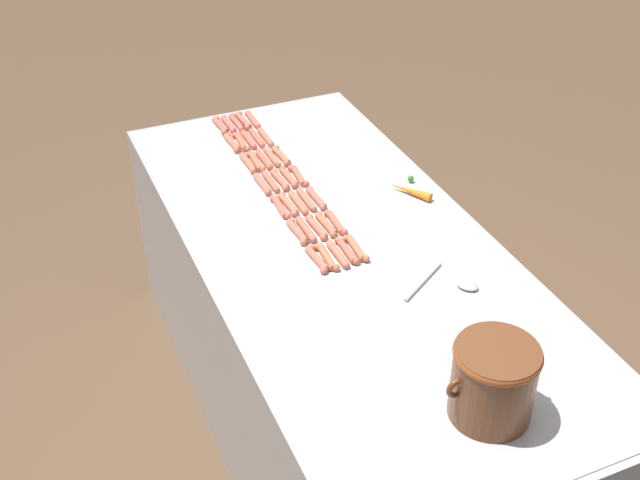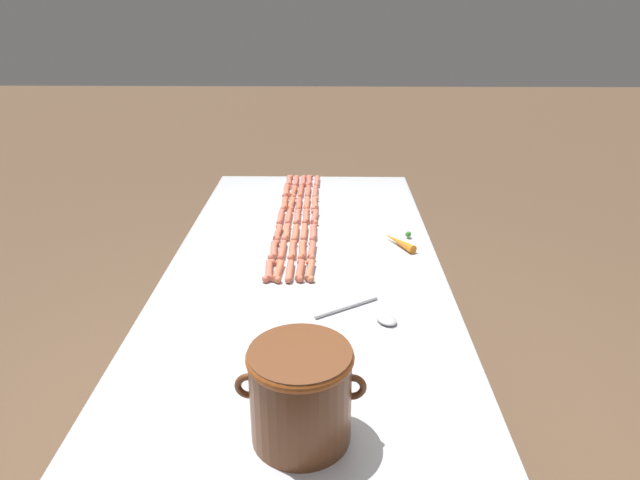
{
  "view_description": "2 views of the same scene",
  "coord_description": "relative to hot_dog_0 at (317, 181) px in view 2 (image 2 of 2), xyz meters",
  "views": [
    {
      "loc": [
        0.94,
        1.95,
        2.37
      ],
      "look_at": [
        0.07,
        -0.04,
        0.84
      ],
      "focal_mm": 46.21,
      "sensor_mm": 36.0,
      "label": 1
    },
    {
      "loc": [
        -0.08,
        1.72,
        1.68
      ],
      "look_at": [
        -0.05,
        -0.14,
        0.87
      ],
      "focal_mm": 31.62,
      "sensor_mm": 36.0,
      "label": 2
    }
  ],
  "objects": [
    {
      "name": "hot_dog_7",
      "position": [
        0.04,
        -0.01,
        0.0
      ],
      "size": [
        0.03,
        0.15,
        0.02
      ],
      "color": "#D26656",
      "rests_on": "griddle_counter"
    },
    {
      "name": "hot_dog_26",
      "position": [
        0.11,
        0.82,
        0.0
      ],
      "size": [
        0.02,
        0.15,
        0.02
      ],
      "color": "#CD6C52",
      "rests_on": "griddle_counter"
    },
    {
      "name": "hot_dog_28",
      "position": [
        0.14,
        -0.0,
        0.0
      ],
      "size": [
        0.03,
        0.15,
        0.02
      ],
      "color": "#CD6954",
      "rests_on": "griddle_counter"
    },
    {
      "name": "serving_spoon",
      "position": [
        -0.19,
        1.26,
        -0.0
      ],
      "size": [
        0.25,
        0.18,
        0.02
      ],
      "color": "#B7B7BC",
      "rests_on": "griddle_counter"
    },
    {
      "name": "hot_dog_31",
      "position": [
        0.14,
        0.49,
        0.0
      ],
      "size": [
        0.03,
        0.15,
        0.02
      ],
      "color": "#CE6B56",
      "rests_on": "griddle_counter"
    },
    {
      "name": "hot_dog_22",
      "position": [
        0.11,
        0.16,
        0.0
      ],
      "size": [
        0.03,
        0.15,
        0.02
      ],
      "color": "#D66E4E",
      "rests_on": "griddle_counter"
    },
    {
      "name": "bean_pot",
      "position": [
        -0.01,
        1.74,
        0.1
      ],
      "size": [
        0.27,
        0.22,
        0.21
      ],
      "color": "brown",
      "rests_on": "griddle_counter"
    },
    {
      "name": "hot_dog_4",
      "position": [
        -0.0,
        0.66,
        0.0
      ],
      "size": [
        0.03,
        0.15,
        0.02
      ],
      "color": "#CF6B55",
      "rests_on": "griddle_counter"
    },
    {
      "name": "hot_dog_18",
      "position": [
        0.07,
        0.66,
        0.0
      ],
      "size": [
        0.03,
        0.15,
        0.02
      ],
      "color": "#D36F4F",
      "rests_on": "griddle_counter"
    },
    {
      "name": "hot_dog_3",
      "position": [
        -0.0,
        0.49,
        0.0
      ],
      "size": [
        0.03,
        0.15,
        0.02
      ],
      "color": "#D16953",
      "rests_on": "griddle_counter"
    },
    {
      "name": "hot_dog_33",
      "position": [
        0.14,
        0.82,
        0.0
      ],
      "size": [
        0.03,
        0.15,
        0.02
      ],
      "color": "#CC6C56",
      "rests_on": "griddle_counter"
    },
    {
      "name": "hot_dog_34",
      "position": [
        0.14,
        0.99,
        0.0
      ],
      "size": [
        0.03,
        0.15,
        0.02
      ],
      "color": "#D56A55",
      "rests_on": "griddle_counter"
    },
    {
      "name": "carrot",
      "position": [
        -0.32,
        0.75,
        0.0
      ],
      "size": [
        0.12,
        0.16,
        0.03
      ],
      "color": "orange",
      "rests_on": "griddle_counter"
    },
    {
      "name": "hot_dog_6",
      "position": [
        0.0,
        0.99,
        0.0
      ],
      "size": [
        0.03,
        0.15,
        0.02
      ],
      "color": "#D1714F",
      "rests_on": "griddle_counter"
    },
    {
      "name": "hot_dog_11",
      "position": [
        0.04,
        0.65,
        0.0
      ],
      "size": [
        0.02,
        0.15,
        0.02
      ],
      "color": "#CB7052",
      "rests_on": "griddle_counter"
    },
    {
      "name": "hot_dog_23",
      "position": [
        0.11,
        0.33,
        0.0
      ],
      "size": [
        0.03,
        0.15,
        0.02
      ],
      "color": "#D2704E",
      "rests_on": "griddle_counter"
    },
    {
      "name": "hot_dog_9",
      "position": [
        0.04,
        0.32,
        0.0
      ],
      "size": [
        0.03,
        0.15,
        0.02
      ],
      "color": "#D57252",
      "rests_on": "griddle_counter"
    },
    {
      "name": "hot_dog_27",
      "position": [
        0.11,
        0.99,
        0.0
      ],
      "size": [
        0.03,
        0.15,
        0.02
      ],
      "color": "#D7704F",
      "rests_on": "griddle_counter"
    },
    {
      "name": "hot_dog_5",
      "position": [
        0.0,
        0.82,
        0.0
      ],
      "size": [
        0.03,
        0.15,
        0.02
      ],
      "color": "#D36852",
      "rests_on": "griddle_counter"
    },
    {
      "name": "hot_dog_10",
      "position": [
        0.04,
        0.49,
        0.0
      ],
      "size": [
        0.03,
        0.15,
        0.02
      ],
      "color": "#D26B50",
      "rests_on": "griddle_counter"
    },
    {
      "name": "hot_dog_21",
      "position": [
        0.1,
        -0.0,
        0.0
      ],
      "size": [
        0.03,
        0.15,
        0.02
      ],
      "color": "#D66855",
      "rests_on": "griddle_counter"
    },
    {
      "name": "hot_dog_30",
      "position": [
        0.14,
        0.33,
        0.0
      ],
      "size": [
        0.03,
        0.15,
        0.02
      ],
      "color": "#D76E54",
      "rests_on": "griddle_counter"
    },
    {
      "name": "hot_dog_29",
      "position": [
        0.14,
        0.16,
        0.0
      ],
      "size": [
        0.03,
        0.15,
        0.02
      ],
      "color": "#D86E53",
      "rests_on": "griddle_counter"
    },
    {
      "name": "hot_dog_1",
      "position": [
        0.0,
        0.16,
        0.0
      ],
      "size": [
        0.02,
        0.15,
        0.02
      ],
      "color": "#D76C54",
      "rests_on": "griddle_counter"
    },
    {
      "name": "hot_dog_17",
      "position": [
        0.07,
        0.49,
        0.0
      ],
      "size": [
        0.03,
        0.15,
        0.02
      ],
      "color": "#D46F56",
      "rests_on": "griddle_counter"
    },
    {
      "name": "hot_dog_32",
      "position": [
        0.14,
        0.66,
        0.0
      ],
      "size": [
        0.03,
        0.15,
        0.02
      ],
      "color": "#D6694F",
      "rests_on": "griddle_counter"
    },
    {
      "name": "hot_dog_20",
      "position": [
        0.07,
        0.99,
        0.0
      ],
      "size": [
        0.02,
        0.15,
        0.02
      ],
      "color": "#D06F53",
      "rests_on": "griddle_counter"
    },
    {
      "name": "hot_dog_12",
      "position": [
        0.03,
        0.82,
        0.0
      ],
      "size": [
        0.03,
        0.15,
        0.02
      ],
      "color": "#D26D4E",
      "rests_on": "griddle_counter"
    },
    {
      "name": "hot_dog_25",
      "position": [
        0.1,
        0.66,
        0.0
      ],
      "size": [
        0.03,
        0.15,
        0.02
      ],
      "color": "#D67253",
      "rests_on": "griddle_counter"
    },
    {
      "name": "hot_dog_15",
      "position": [
        0.07,
        0.16,
        0.0
      ],
      "size": [
        0.02,
        0.15,
        0.02
      ],
      "color": "#CA664D",
      "rests_on": "griddle_counter"
    },
    {
      "name": "hot_dog_8",
      "position": [
        0.04,
        0.16,
        0.0
      ],
      "size": [
        0.02,
        0.15,
        0.02
      ],
      "color": "#CD654D",
      "rests_on": "griddle_counter"
    },
    {
      "name": "hot_dog_16",
      "position": [
        0.07,
        0.33,
        0.0
      ],
      "size": [
        0.03,
        0.15,
        0.02
      ],
      "color": "#D6644E",
      "rests_on": "griddle_counter"
    },
    {
      "name": "ground_plane",
      "position": [
        0.02,
        0.94,
        -0.84
      ],
      "size": [
        20.0,
        20.0,
        0.0
      ],
      "primitive_type": "plane",
      "color": "brown"
    },
    {
      "name": "hot_dog_24",
      "position": [
        0.11,
        0.49,
        0.0
      ],
      "size": [
        0.02,
        0.15,
        0.02
      ],
      "color": "#CE684E",
      "rests_on": "griddle_counter"
    },
    {
      "name": "hot_dog_0",
      "position": [
        0.0,
        0.0,
        0.0
      ],
      "size": [
        0.03,
        0.15,
        0.02
      ],
      "color": "#D06A56",
      "rests_on": "griddle_counter"
    },
    {
      "name": "hot_dog_2",
      "position": [
        0.0,
        0.33,
        0.0
      ],
      "size": [
        0.03,
        0.15,
        0.02
      ],
      "color": "#D77153",
      "rests_on": "griddle_counter"
    },
    {
      "name": "hot_dog_19",
      "position": [
        0.07,
        0.82,
        0.0
      ],
      "size": [
        0.03,
        0.15,
        0.02
      ],
      "color": "#D46B52",
      "rests_on": "griddle_counter"
    },
    {
      "name": "hot_dog_13",
      "position": [
        0.03,
        0.99,
        0.0
      ],
      "size": [
        0.03,
        0.15,
        0.02
      ],
      "color": "#CC654D",
      "rests_on": "griddle_counter"
    },
    {
      "name": "griddle_counter",
      "position": [
        0.02,
        0.94,
        -0.42
      ],
      "size": [
        0.94,
        2.15,
        0.83
      ],
      "color": "#ADAFB5",
      "rests_on": "ground_plane"
    },
    {
      "name": "hot_dog_14",
      "position": [
        0.07,
        -0.0,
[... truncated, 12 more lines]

